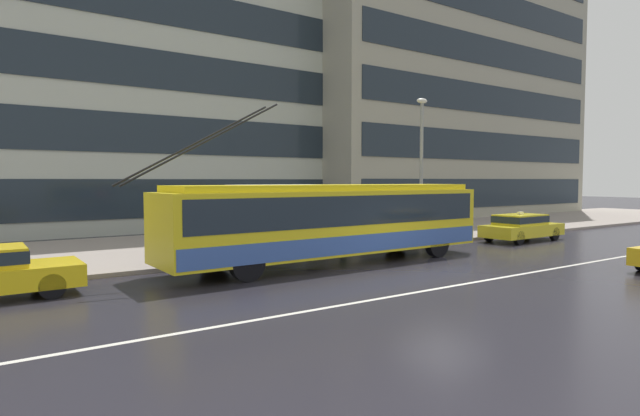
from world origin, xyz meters
The scene contains 13 objects.
ground_plane centered at (0.00, 0.00, 0.00)m, with size 160.00×160.00×0.00m, color #25232A.
sidewalk_slab centered at (0.00, 10.30, 0.07)m, with size 80.00×10.00×0.14m, color gray.
lane_centre_line centered at (0.00, -1.20, 0.00)m, with size 72.00×0.14×0.01m, color silver.
trolleybus centered at (-1.41, 3.70, 1.51)m, with size 13.18×2.84×5.23m.
taxi_ahead_of_bus centered at (9.80, 3.98, 0.70)m, with size 4.49×1.88×1.39m.
bus_shelter centered at (-1.85, 6.91, 2.08)m, with size 3.74×1.81×2.57m.
pedestrian_at_shelter centered at (-3.15, 6.85, 1.67)m, with size 1.28×1.28×1.92m.
pedestrian_approaching_curb centered at (-5.23, 5.73, 1.70)m, with size 1.36×1.36×1.97m.
pedestrian_walking_past centered at (1.51, 7.01, 1.14)m, with size 0.50×0.50×1.68m.
pedestrian_waiting_by_pole centered at (-4.42, 7.35, 1.76)m, with size 1.48×1.48×2.01m.
street_lamp centered at (5.66, 6.48, 4.01)m, with size 0.60×0.32×6.53m.
office_tower_corner_left centered at (-3.62, 23.02, 12.36)m, with size 24.39×12.02×24.70m.
office_tower_corner_right centered at (20.57, 21.20, 12.51)m, with size 26.68×14.63×25.01m.
Camera 1 is at (-11.51, -10.40, 2.87)m, focal length 28.36 mm.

